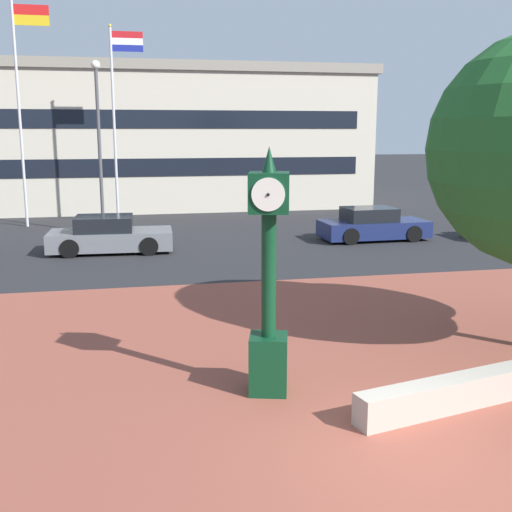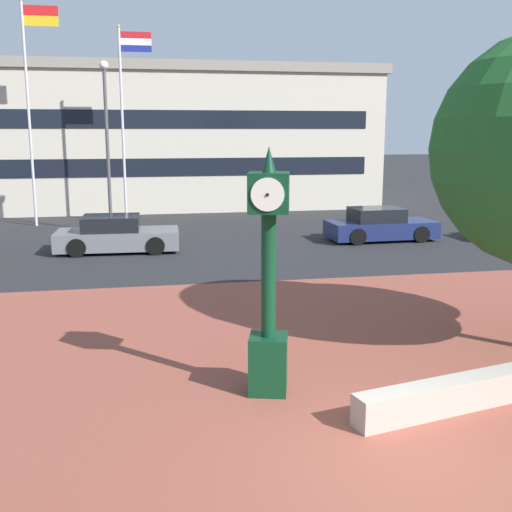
% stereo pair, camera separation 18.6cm
% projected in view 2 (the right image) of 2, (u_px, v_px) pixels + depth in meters
% --- Properties ---
extents(ground_plane, '(200.00, 200.00, 0.00)m').
position_uv_depth(ground_plane, '(414.00, 462.00, 8.12)').
color(ground_plane, '#262628').
extents(plaza_brick_paving, '(44.00, 14.10, 0.01)m').
position_uv_depth(plaza_brick_paving, '(340.00, 374.00, 11.05)').
color(plaza_brick_paving, brown).
rests_on(plaza_brick_paving, ground).
extents(planter_wall, '(3.21, 1.12, 0.50)m').
position_uv_depth(planter_wall, '(447.00, 396.00, 9.53)').
color(planter_wall, '#ADA393').
rests_on(planter_wall, ground).
extents(street_clock, '(0.76, 0.79, 3.99)m').
position_uv_depth(street_clock, '(268.00, 289.00, 9.97)').
color(street_clock, '#0C381E').
rests_on(street_clock, ground).
extents(car_street_near, '(4.24, 1.98, 1.28)m').
position_uv_depth(car_street_near, '(380.00, 226.00, 24.42)').
color(car_street_near, navy).
rests_on(car_street_near, ground).
extents(car_street_far, '(4.34, 2.11, 1.28)m').
position_uv_depth(car_street_far, '(116.00, 235.00, 22.17)').
color(car_street_far, slate).
rests_on(car_street_far, ground).
extents(flagpole_primary, '(1.56, 0.14, 9.72)m').
position_uv_depth(flagpole_primary, '(31.00, 98.00, 27.14)').
color(flagpole_primary, silver).
rests_on(flagpole_primary, ground).
extents(flagpole_secondary, '(1.46, 0.14, 8.76)m').
position_uv_depth(flagpole_secondary, '(125.00, 112.00, 27.97)').
color(flagpole_secondary, silver).
rests_on(flagpole_secondary, ground).
extents(civic_building, '(22.60, 15.29, 7.68)m').
position_uv_depth(civic_building, '(170.00, 137.00, 38.82)').
color(civic_building, beige).
rests_on(civic_building, ground).
extents(street_lamp_post, '(0.36, 0.36, 6.96)m').
position_uv_depth(street_lamp_post, '(107.00, 130.00, 25.40)').
color(street_lamp_post, '#4C4C51').
rests_on(street_lamp_post, ground).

